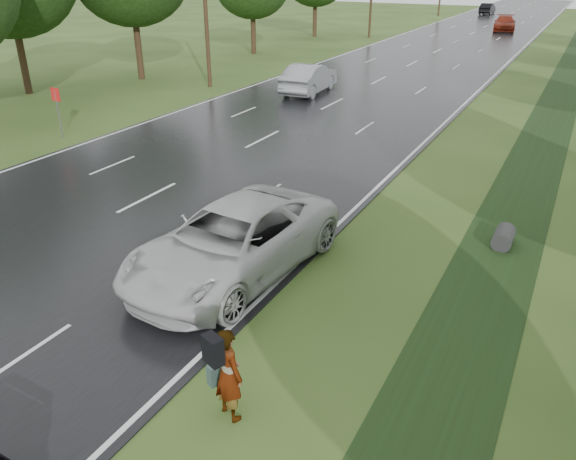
# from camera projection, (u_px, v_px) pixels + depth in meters

# --- Properties ---
(road) EXTENTS (14.00, 180.00, 0.04)m
(road) POSITION_uv_depth(u_px,v_px,m) (428.00, 55.00, 49.05)
(road) COLOR black
(road) RESTS_ON ground
(edge_stripe_east) EXTENTS (0.12, 180.00, 0.01)m
(edge_stripe_east) POSITION_uv_depth(u_px,v_px,m) (510.00, 61.00, 46.21)
(edge_stripe_east) COLOR silver
(edge_stripe_east) RESTS_ON road
(edge_stripe_west) EXTENTS (0.12, 180.00, 0.01)m
(edge_stripe_west) POSITION_uv_depth(u_px,v_px,m) (356.00, 50.00, 51.87)
(edge_stripe_west) COLOR silver
(edge_stripe_west) RESTS_ON road
(center_line) EXTENTS (0.12, 180.00, 0.01)m
(center_line) POSITION_uv_depth(u_px,v_px,m) (428.00, 55.00, 49.04)
(center_line) COLOR silver
(center_line) RESTS_ON road
(drainage_ditch) EXTENTS (2.20, 120.00, 0.56)m
(drainage_ditch) POSITION_uv_depth(u_px,v_px,m) (536.00, 159.00, 23.23)
(drainage_ditch) COLOR black
(drainage_ditch) RESTS_ON ground
(road_sign) EXTENTS (0.50, 0.06, 2.30)m
(road_sign) POSITION_uv_depth(u_px,v_px,m) (57.00, 102.00, 25.56)
(road_sign) COLOR slate
(road_sign) RESTS_ON ground
(utility_pole_mid) EXTENTS (1.60, 0.26, 10.00)m
(utility_pole_mid) POSITION_uv_depth(u_px,v_px,m) (205.00, 2.00, 34.69)
(utility_pole_mid) COLOR #332714
(utility_pole_mid) RESTS_ON ground
(pedestrian) EXTENTS (0.91, 0.94, 1.86)m
(pedestrian) POSITION_uv_depth(u_px,v_px,m) (227.00, 372.00, 9.79)
(pedestrian) COLOR #A5998C
(pedestrian) RESTS_ON ground
(white_pickup) EXTENTS (3.64, 6.83, 1.83)m
(white_pickup) POSITION_uv_depth(u_px,v_px,m) (233.00, 241.00, 14.40)
(white_pickup) COLOR #BBBBBB
(white_pickup) RESTS_ON road
(silver_sedan) EXTENTS (2.32, 5.55, 1.79)m
(silver_sedan) POSITION_uv_depth(u_px,v_px,m) (309.00, 78.00, 34.59)
(silver_sedan) COLOR gray
(silver_sedan) RESTS_ON road
(far_car_red) EXTENTS (3.14, 6.09, 1.69)m
(far_car_red) POSITION_uv_depth(u_px,v_px,m) (505.00, 23.00, 65.76)
(far_car_red) COLOR maroon
(far_car_red) RESTS_ON road
(far_car_dark) EXTENTS (1.73, 4.90, 1.61)m
(far_car_dark) POSITION_uv_depth(u_px,v_px,m) (487.00, 9.00, 86.80)
(far_car_dark) COLOR black
(far_car_dark) RESTS_ON road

